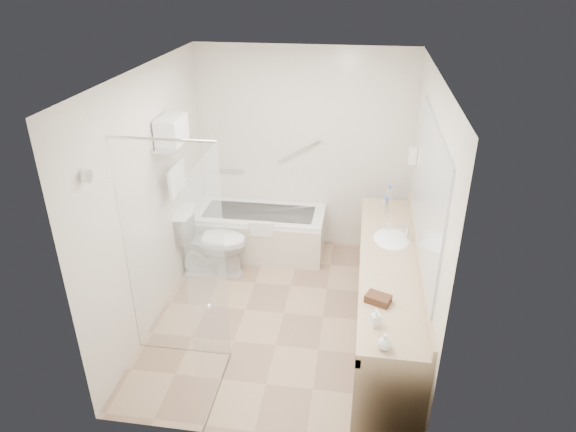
# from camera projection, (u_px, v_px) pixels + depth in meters

# --- Properties ---
(floor) EXTENTS (3.20, 3.20, 0.00)m
(floor) POSITION_uv_depth(u_px,v_px,m) (284.00, 313.00, 5.42)
(floor) COLOR tan
(floor) RESTS_ON ground
(ceiling) EXTENTS (2.60, 3.20, 0.10)m
(ceiling) POSITION_uv_depth(u_px,v_px,m) (283.00, 72.00, 4.29)
(ceiling) COLOR white
(ceiling) RESTS_ON wall_back
(wall_back) EXTENTS (2.60, 0.10, 2.50)m
(wall_back) POSITION_uv_depth(u_px,v_px,m) (304.00, 151.00, 6.27)
(wall_back) COLOR beige
(wall_back) RESTS_ON ground
(wall_front) EXTENTS (2.60, 0.10, 2.50)m
(wall_front) POSITION_uv_depth(u_px,v_px,m) (247.00, 308.00, 3.44)
(wall_front) COLOR beige
(wall_front) RESTS_ON ground
(wall_left) EXTENTS (0.10, 3.20, 2.50)m
(wall_left) POSITION_uv_depth(u_px,v_px,m) (153.00, 198.00, 5.03)
(wall_left) COLOR beige
(wall_left) RESTS_ON ground
(wall_right) EXTENTS (0.10, 3.20, 2.50)m
(wall_right) POSITION_uv_depth(u_px,v_px,m) (424.00, 215.00, 4.69)
(wall_right) COLOR beige
(wall_right) RESTS_ON ground
(bathtub) EXTENTS (1.60, 0.73, 0.59)m
(bathtub) POSITION_uv_depth(u_px,v_px,m) (260.00, 232.00, 6.45)
(bathtub) COLOR white
(bathtub) RESTS_ON floor
(grab_bar_short) EXTENTS (0.40, 0.03, 0.03)m
(grab_bar_short) POSITION_uv_depth(u_px,v_px,m) (228.00, 170.00, 6.49)
(grab_bar_short) COLOR silver
(grab_bar_short) RESTS_ON wall_back
(grab_bar_long) EXTENTS (0.53, 0.03, 0.33)m
(grab_bar_long) POSITION_uv_depth(u_px,v_px,m) (299.00, 151.00, 6.24)
(grab_bar_long) COLOR silver
(grab_bar_long) RESTS_ON wall_back
(shower_enclosure) EXTENTS (0.96, 0.91, 2.11)m
(shower_enclosure) POSITION_uv_depth(u_px,v_px,m) (190.00, 270.00, 4.20)
(shower_enclosure) COLOR silver
(shower_enclosure) RESTS_ON floor
(towel_shelf) EXTENTS (0.24, 0.55, 0.81)m
(towel_shelf) POSITION_uv_depth(u_px,v_px,m) (172.00, 138.00, 5.09)
(towel_shelf) COLOR silver
(towel_shelf) RESTS_ON wall_left
(vanity_counter) EXTENTS (0.55, 2.70, 0.95)m
(vanity_counter) POSITION_uv_depth(u_px,v_px,m) (388.00, 278.00, 4.86)
(vanity_counter) COLOR tan
(vanity_counter) RESTS_ON floor
(sink) EXTENTS (0.40, 0.52, 0.14)m
(sink) POSITION_uv_depth(u_px,v_px,m) (391.00, 241.00, 5.13)
(sink) COLOR white
(sink) RESTS_ON vanity_counter
(faucet) EXTENTS (0.03, 0.03, 0.14)m
(faucet) POSITION_uv_depth(u_px,v_px,m) (407.00, 233.00, 5.06)
(faucet) COLOR silver
(faucet) RESTS_ON vanity_counter
(mirror) EXTENTS (0.02, 2.00, 1.20)m
(mirror) POSITION_uv_depth(u_px,v_px,m) (428.00, 192.00, 4.42)
(mirror) COLOR #A5AAB1
(mirror) RESTS_ON wall_right
(hairdryer_unit) EXTENTS (0.08, 0.10, 0.18)m
(hairdryer_unit) POSITION_uv_depth(u_px,v_px,m) (413.00, 156.00, 5.53)
(hairdryer_unit) COLOR silver
(hairdryer_unit) RESTS_ON wall_right
(toilet) EXTENTS (0.86, 0.52, 0.81)m
(toilet) POSITION_uv_depth(u_px,v_px,m) (212.00, 242.00, 5.96)
(toilet) COLOR white
(toilet) RESTS_ON floor
(amenity_basket) EXTENTS (0.23, 0.20, 0.07)m
(amenity_basket) POSITION_uv_depth(u_px,v_px,m) (378.00, 299.00, 4.16)
(amenity_basket) COLOR #422417
(amenity_basket) RESTS_ON vanity_counter
(soap_bottle_a) EXTENTS (0.12, 0.16, 0.07)m
(soap_bottle_a) POSITION_uv_depth(u_px,v_px,m) (375.00, 322.00, 3.89)
(soap_bottle_a) COLOR silver
(soap_bottle_a) RESTS_ON vanity_counter
(soap_bottle_b) EXTENTS (0.11, 0.14, 0.10)m
(soap_bottle_b) POSITION_uv_depth(u_px,v_px,m) (385.00, 343.00, 3.65)
(soap_bottle_b) COLOR silver
(soap_bottle_b) RESTS_ON vanity_counter
(water_bottle_left) EXTENTS (0.06, 0.06, 0.19)m
(water_bottle_left) POSITION_uv_depth(u_px,v_px,m) (385.00, 206.00, 5.59)
(water_bottle_left) COLOR silver
(water_bottle_left) RESTS_ON vanity_counter
(water_bottle_mid) EXTENTS (0.05, 0.05, 0.17)m
(water_bottle_mid) POSITION_uv_depth(u_px,v_px,m) (387.00, 205.00, 5.64)
(water_bottle_mid) COLOR silver
(water_bottle_mid) RESTS_ON vanity_counter
(water_bottle_right) EXTENTS (0.06, 0.06, 0.21)m
(water_bottle_right) POSITION_uv_depth(u_px,v_px,m) (389.00, 195.00, 5.83)
(water_bottle_right) COLOR silver
(water_bottle_right) RESTS_ON vanity_counter
(drinking_glass_near) EXTENTS (0.07, 0.07, 0.09)m
(drinking_glass_near) POSITION_uv_depth(u_px,v_px,m) (388.00, 227.00, 5.24)
(drinking_glass_near) COLOR silver
(drinking_glass_near) RESTS_ON vanity_counter
(drinking_glass_far) EXTENTS (0.09, 0.09, 0.09)m
(drinking_glass_far) POSITION_uv_depth(u_px,v_px,m) (385.00, 203.00, 5.77)
(drinking_glass_far) COLOR silver
(drinking_glass_far) RESTS_ON vanity_counter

